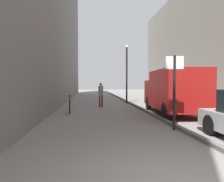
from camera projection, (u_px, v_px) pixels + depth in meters
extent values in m
plane|color=gray|center=(112.00, 106.00, 14.78)|extent=(80.00, 80.00, 0.00)
cube|color=#615F5B|center=(134.00, 105.00, 14.94)|extent=(0.16, 40.00, 0.12)
cylinder|color=maroon|center=(100.00, 101.00, 14.16)|extent=(0.12, 0.12, 0.79)
cylinder|color=maroon|center=(102.00, 101.00, 14.18)|extent=(0.12, 0.12, 0.79)
cube|color=gray|center=(101.00, 91.00, 14.14)|extent=(0.23, 0.20, 0.67)
cylinder|color=gray|center=(99.00, 90.00, 14.12)|extent=(0.09, 0.09, 0.57)
cylinder|color=gray|center=(103.00, 90.00, 14.16)|extent=(0.09, 0.09, 0.57)
sphere|color=tan|center=(101.00, 84.00, 14.13)|extent=(0.22, 0.22, 0.22)
cube|color=maroon|center=(177.00, 90.00, 10.33)|extent=(2.27, 3.93, 1.97)
cube|color=maroon|center=(162.00, 92.00, 12.97)|extent=(2.10, 1.62, 1.48)
cube|color=black|center=(160.00, 87.00, 13.47)|extent=(1.68, 0.16, 0.65)
cylinder|color=black|center=(149.00, 103.00, 12.82)|extent=(0.28, 0.81, 0.80)
cylinder|color=black|center=(177.00, 103.00, 12.87)|extent=(0.28, 0.81, 0.80)
cylinder|color=black|center=(166.00, 111.00, 9.14)|extent=(0.28, 0.81, 0.80)
cylinder|color=black|center=(206.00, 111.00, 9.19)|extent=(0.28, 0.81, 0.80)
cylinder|color=black|center=(211.00, 125.00, 6.49)|extent=(0.22, 0.65, 0.64)
cylinder|color=black|center=(174.00, 93.00, 7.16)|extent=(0.10, 0.10, 2.60)
cube|color=white|center=(175.00, 63.00, 7.12)|extent=(0.59, 0.17, 0.44)
cylinder|color=black|center=(127.00, 76.00, 16.81)|extent=(0.14, 0.14, 4.50)
sphere|color=beige|center=(127.00, 47.00, 16.72)|extent=(0.28, 0.28, 0.28)
torus|color=black|center=(70.00, 105.00, 11.98)|extent=(0.12, 0.72, 0.72)
torus|color=black|center=(70.00, 107.00, 10.95)|extent=(0.12, 0.72, 0.72)
cylinder|color=black|center=(70.00, 104.00, 11.46)|extent=(0.13, 0.95, 0.05)
cylinder|color=black|center=(70.00, 100.00, 11.27)|extent=(0.04, 0.04, 0.40)
cube|color=black|center=(70.00, 96.00, 11.26)|extent=(0.12, 0.25, 0.06)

